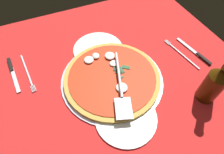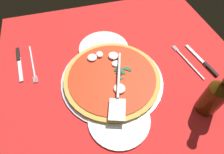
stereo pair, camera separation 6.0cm
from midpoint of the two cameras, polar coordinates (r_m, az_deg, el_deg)
ground_plane at (r=74.45cm, az=6.12°, el=1.20°), size 100.70×100.70×0.80cm
checker_pattern at (r=74.10cm, az=6.15°, el=1.41°), size 100.70×100.70×0.10cm
pizza_pan at (r=71.00cm, az=2.40°, el=-0.83°), size 39.64×39.64×0.88cm
dinner_plate_left at (r=62.89cm, az=4.98°, el=-13.16°), size 21.08×21.08×1.00cm
dinner_plate_right at (r=82.12cm, az=-0.54°, el=8.98°), size 22.07×22.07×1.00cm
pizza at (r=70.09cm, az=2.39°, el=-0.08°), size 37.28×37.28×2.91cm
pizza_server at (r=64.73cm, az=4.60°, el=-3.16°), size 28.40×12.50×1.00cm
place_setting_near at (r=85.49cm, az=26.68°, el=4.00°), size 21.03×15.25×1.40cm
place_setting_far at (r=83.41cm, az=-23.71°, el=4.07°), size 21.32×13.13×1.40cm
beer_bottle at (r=67.08cm, az=32.08°, el=-5.03°), size 6.75×6.75×24.60cm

